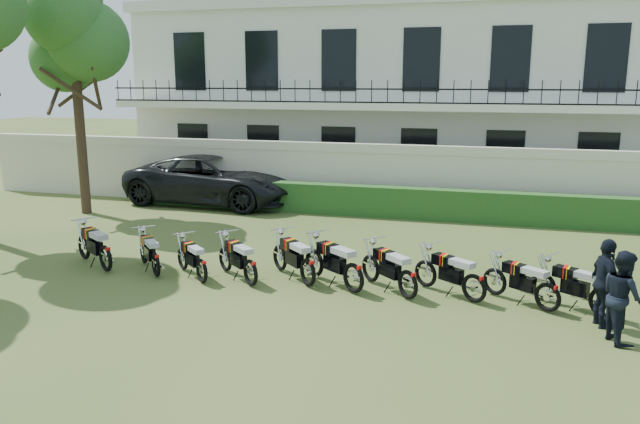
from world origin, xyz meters
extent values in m
plane|color=#374C1E|center=(0.00, 0.00, 0.00)|extent=(100.00, 100.00, 0.00)
cube|color=beige|center=(0.00, 8.00, 1.00)|extent=(30.00, 0.30, 2.00)
cube|color=beige|center=(0.00, 8.00, 2.15)|extent=(30.00, 0.35, 0.30)
cube|color=#1B4C1C|center=(1.00, 7.20, 0.50)|extent=(18.00, 0.60, 1.00)
cube|color=silver|center=(0.00, 14.00, 3.50)|extent=(20.00, 8.00, 7.00)
cube|color=silver|center=(0.00, 14.00, 7.20)|extent=(20.40, 8.40, 0.40)
cube|color=silver|center=(0.00, 9.30, 3.50)|extent=(20.00, 1.40, 0.25)
cube|color=black|center=(0.00, 8.65, 4.10)|extent=(20.00, 0.05, 0.05)
cube|color=black|center=(0.00, 8.65, 3.65)|extent=(20.00, 0.05, 0.05)
cube|color=black|center=(-7.50, 10.02, 1.60)|extent=(1.30, 0.12, 2.20)
cube|color=black|center=(-7.50, 10.02, 5.10)|extent=(1.30, 0.12, 2.20)
cube|color=black|center=(-4.50, 10.02, 1.60)|extent=(1.30, 0.12, 2.20)
cube|color=black|center=(-4.50, 10.02, 5.10)|extent=(1.30, 0.12, 2.20)
cube|color=black|center=(-1.50, 10.02, 1.60)|extent=(1.30, 0.12, 2.20)
cube|color=black|center=(-1.50, 10.02, 5.10)|extent=(1.30, 0.12, 2.20)
cube|color=black|center=(1.50, 10.02, 1.60)|extent=(1.30, 0.12, 2.20)
cube|color=black|center=(1.50, 10.02, 5.10)|extent=(1.30, 0.12, 2.20)
cube|color=black|center=(4.50, 10.02, 1.60)|extent=(1.30, 0.12, 2.20)
cube|color=black|center=(4.50, 10.02, 5.10)|extent=(1.30, 0.12, 2.20)
cube|color=black|center=(7.50, 10.02, 1.60)|extent=(1.30, 0.12, 2.20)
cube|color=black|center=(7.50, 10.02, 5.10)|extent=(1.30, 0.12, 2.20)
cylinder|color=#473323|center=(-9.00, 5.00, 2.62)|extent=(0.32, 0.32, 5.25)
sphere|color=#265C25|center=(-8.60, 5.20, 5.62)|extent=(2.60, 2.60, 2.60)
sphere|color=#265C25|center=(-9.60, 5.30, 5.10)|extent=(2.20, 2.20, 2.20)
sphere|color=#265C25|center=(-8.90, 4.50, 6.38)|extent=(2.40, 2.40, 2.40)
torus|color=black|center=(-3.84, -0.96, 0.31)|extent=(0.58, 0.43, 0.63)
torus|color=black|center=(-4.97, -0.22, 0.31)|extent=(0.58, 0.43, 0.63)
cube|color=black|center=(-4.36, -0.62, 0.47)|extent=(0.58, 0.47, 0.31)
cube|color=black|center=(-4.56, -0.48, 0.75)|extent=(0.54, 0.48, 0.23)
cube|color=red|center=(-4.56, -0.48, 0.76)|extent=(0.15, 0.29, 0.24)
cube|color=yellow|center=(-4.51, -0.52, 0.76)|extent=(0.12, 0.28, 0.24)
cube|color=#ABABAB|center=(-4.13, -0.77, 0.79)|extent=(0.61, 0.52, 0.12)
cylinder|color=silver|center=(-4.84, -0.30, 1.06)|extent=(0.37, 0.54, 0.03)
torus|color=black|center=(-2.68, -1.03, 0.28)|extent=(0.45, 0.46, 0.56)
torus|color=black|center=(-3.51, -0.17, 0.28)|extent=(0.45, 0.46, 0.56)
cube|color=black|center=(-3.06, -0.63, 0.41)|extent=(0.47, 0.48, 0.28)
cube|color=black|center=(-3.21, -0.48, 0.66)|extent=(0.46, 0.46, 0.20)
cube|color=red|center=(-3.21, -0.48, 0.67)|extent=(0.17, 0.26, 0.21)
cube|color=yellow|center=(-3.17, -0.52, 0.67)|extent=(0.15, 0.24, 0.21)
cube|color=#ABABAB|center=(-2.89, -0.81, 0.70)|extent=(0.51, 0.52, 0.11)
cylinder|color=silver|center=(-3.41, -0.27, 0.94)|extent=(0.42, 0.40, 0.03)
torus|color=black|center=(-1.45, -1.10, 0.27)|extent=(0.46, 0.42, 0.54)
torus|color=black|center=(-2.33, -0.33, 0.27)|extent=(0.46, 0.42, 0.54)
cube|color=black|center=(-1.86, -0.74, 0.40)|extent=(0.47, 0.45, 0.27)
cube|color=black|center=(-2.01, -0.61, 0.64)|extent=(0.45, 0.44, 0.20)
cube|color=red|center=(-2.01, -0.61, 0.65)|extent=(0.15, 0.25, 0.21)
cube|color=yellow|center=(-1.97, -0.64, 0.65)|extent=(0.13, 0.24, 0.21)
cube|color=#ABABAB|center=(-1.68, -0.90, 0.68)|extent=(0.51, 0.49, 0.11)
cylinder|color=silver|center=(-2.22, -0.42, 0.91)|extent=(0.37, 0.42, 0.03)
torus|color=black|center=(-0.29, -1.02, 0.29)|extent=(0.51, 0.45, 0.59)
torus|color=black|center=(-1.25, -0.21, 0.29)|extent=(0.51, 0.45, 0.59)
cube|color=black|center=(-0.74, -0.65, 0.44)|extent=(0.52, 0.48, 0.29)
cube|color=black|center=(-0.91, -0.50, 0.70)|extent=(0.50, 0.47, 0.21)
cube|color=red|center=(-0.91, -0.50, 0.71)|extent=(0.16, 0.27, 0.22)
cube|color=yellow|center=(-0.86, -0.54, 0.71)|extent=(0.14, 0.26, 0.22)
cube|color=#ABABAB|center=(-0.54, -0.82, 0.74)|extent=(0.56, 0.52, 0.12)
cylinder|color=silver|center=(-1.14, -0.30, 0.99)|extent=(0.40, 0.46, 0.03)
torus|color=black|center=(0.90, -0.75, 0.30)|extent=(0.51, 0.49, 0.62)
torus|color=black|center=(-0.05, 0.17, 0.30)|extent=(0.51, 0.49, 0.62)
cube|color=black|center=(0.46, -0.33, 0.46)|extent=(0.53, 0.52, 0.30)
cube|color=black|center=(0.29, -0.16, 0.73)|extent=(0.51, 0.51, 0.22)
cube|color=red|center=(0.29, -0.16, 0.74)|extent=(0.18, 0.28, 0.23)
cube|color=yellow|center=(0.34, -0.21, 0.74)|extent=(0.16, 0.27, 0.23)
cube|color=#ABABAB|center=(0.66, -0.52, 0.77)|extent=(0.57, 0.56, 0.12)
cylinder|color=silver|center=(0.06, 0.06, 1.04)|extent=(0.44, 0.46, 0.03)
torus|color=black|center=(2.03, -0.88, 0.32)|extent=(0.57, 0.47, 0.65)
torus|color=black|center=(0.93, -0.04, 0.32)|extent=(0.57, 0.47, 0.65)
cube|color=black|center=(1.52, -0.49, 0.48)|extent=(0.58, 0.51, 0.32)
cube|color=black|center=(1.33, -0.34, 0.77)|extent=(0.55, 0.51, 0.23)
cube|color=red|center=(1.33, -0.34, 0.78)|extent=(0.17, 0.30, 0.24)
cube|color=yellow|center=(1.38, -0.38, 0.78)|extent=(0.14, 0.29, 0.24)
cube|color=#ABABAB|center=(1.75, -0.67, 0.81)|extent=(0.62, 0.56, 0.13)
cylinder|color=silver|center=(1.06, -0.14, 1.09)|extent=(0.41, 0.53, 0.03)
torus|color=black|center=(3.10, -0.97, 0.30)|extent=(0.51, 0.49, 0.61)
torus|color=black|center=(2.16, -0.07, 0.30)|extent=(0.51, 0.49, 0.61)
cube|color=black|center=(2.67, -0.55, 0.45)|extent=(0.53, 0.51, 0.30)
cube|color=black|center=(2.50, -0.40, 0.72)|extent=(0.51, 0.50, 0.22)
cube|color=red|center=(2.50, -0.40, 0.73)|extent=(0.18, 0.28, 0.23)
cube|color=yellow|center=(2.54, -0.44, 0.73)|extent=(0.15, 0.27, 0.23)
cube|color=#ABABAB|center=(2.86, -0.74, 0.76)|extent=(0.57, 0.56, 0.12)
cylinder|color=silver|center=(2.26, -0.17, 1.03)|extent=(0.44, 0.46, 0.03)
torus|color=black|center=(4.46, -0.72, 0.29)|extent=(0.54, 0.41, 0.59)
torus|color=black|center=(3.42, 0.00, 0.29)|extent=(0.54, 0.41, 0.59)
cube|color=black|center=(3.98, -0.39, 0.44)|extent=(0.54, 0.45, 0.29)
cube|color=black|center=(3.79, -0.26, 0.70)|extent=(0.51, 0.46, 0.21)
cube|color=red|center=(3.79, -0.26, 0.71)|extent=(0.14, 0.27, 0.22)
cube|color=yellow|center=(3.84, -0.29, 0.71)|extent=(0.11, 0.27, 0.22)
cube|color=#ABABAB|center=(4.20, -0.53, 0.74)|extent=(0.57, 0.50, 0.12)
cylinder|color=silver|center=(3.54, -0.08, 0.99)|extent=(0.35, 0.50, 0.03)
torus|color=black|center=(5.82, -0.85, 0.28)|extent=(0.51, 0.41, 0.58)
torus|color=black|center=(4.83, -0.12, 0.28)|extent=(0.51, 0.41, 0.58)
cube|color=black|center=(5.36, -0.51, 0.42)|extent=(0.52, 0.44, 0.28)
cube|color=black|center=(5.19, -0.38, 0.68)|extent=(0.49, 0.45, 0.21)
cube|color=red|center=(5.19, -0.38, 0.69)|extent=(0.14, 0.27, 0.22)
cube|color=yellow|center=(5.23, -0.42, 0.69)|extent=(0.12, 0.26, 0.22)
cube|color=#ABABAB|center=(5.57, -0.66, 0.72)|extent=(0.55, 0.49, 0.11)
cylinder|color=silver|center=(4.94, -0.21, 0.96)|extent=(0.36, 0.47, 0.03)
torus|color=black|center=(6.83, -0.85, 0.29)|extent=(0.53, 0.39, 0.58)
torus|color=black|center=(5.80, -0.16, 0.29)|extent=(0.53, 0.39, 0.58)
cube|color=black|center=(6.36, -0.53, 0.43)|extent=(0.53, 0.43, 0.29)
cube|color=black|center=(6.17, -0.41, 0.69)|extent=(0.50, 0.45, 0.21)
cube|color=red|center=(6.17, -0.41, 0.70)|extent=(0.14, 0.27, 0.22)
cube|color=yellow|center=(6.22, -0.44, 0.70)|extent=(0.11, 0.26, 0.22)
cube|color=#ABABAB|center=(6.57, -0.68, 0.73)|extent=(0.57, 0.48, 0.11)
cylinder|color=silver|center=(5.92, -0.24, 0.98)|extent=(0.34, 0.49, 0.03)
imported|color=black|center=(-5.53, 7.67, 0.88)|extent=(6.53, 3.35, 1.76)
imported|color=black|center=(6.42, -1.56, 0.81)|extent=(0.82, 0.93, 1.61)
imported|color=black|center=(6.24, -0.94, 0.82)|extent=(0.63, 1.04, 1.65)
camera|label=1|loc=(4.21, -12.66, 4.43)|focal=35.00mm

